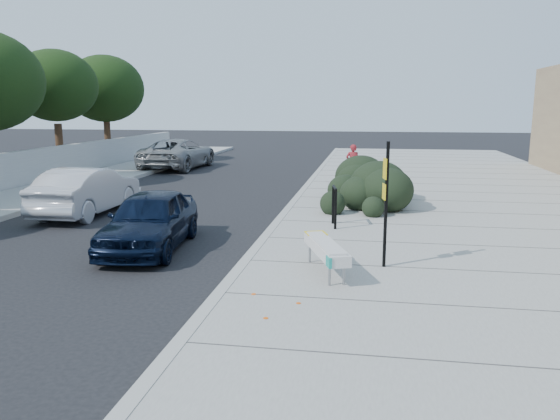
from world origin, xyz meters
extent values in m
plane|color=black|center=(0.00, 0.00, 0.00)|extent=(120.00, 120.00, 0.00)
cube|color=gray|center=(5.60, 5.00, 0.07)|extent=(11.20, 50.00, 0.15)
cube|color=#9E9E99|center=(0.00, 5.00, 0.08)|extent=(0.22, 50.00, 0.17)
cube|color=#9E9E99|center=(-8.00, 5.00, 0.08)|extent=(0.22, 50.00, 0.17)
cylinder|color=#332114|center=(-12.50, 14.00, 1.20)|extent=(0.36, 0.36, 2.40)
ellipsoid|color=black|center=(-12.50, 14.00, 4.20)|extent=(4.00, 4.00, 3.40)
cylinder|color=#332114|center=(-12.50, 19.00, 1.20)|extent=(0.36, 0.36, 2.40)
ellipsoid|color=black|center=(-12.50, 19.00, 4.20)|extent=(4.40, 4.40, 3.74)
cylinder|color=gray|center=(1.82, -1.34, 0.34)|extent=(0.04, 0.04, 0.37)
cylinder|color=gray|center=(2.07, -1.25, 0.34)|extent=(0.04, 0.04, 0.37)
cylinder|color=gray|center=(1.32, 0.07, 0.34)|extent=(0.04, 0.04, 0.37)
cylinder|color=gray|center=(1.56, 0.16, 0.34)|extent=(0.04, 0.04, 0.37)
cylinder|color=gray|center=(1.57, -0.64, 0.50)|extent=(0.54, 1.42, 0.03)
cylinder|color=gray|center=(1.82, -0.55, 0.50)|extent=(0.54, 1.42, 0.03)
cube|color=#B2B2B2|center=(1.69, -0.59, 0.63)|extent=(1.03, 1.98, 0.21)
cube|color=yellow|center=(1.43, 0.14, 0.74)|extent=(0.51, 0.51, 0.02)
cube|color=teal|center=(1.82, -1.49, 0.63)|extent=(0.12, 0.23, 0.19)
cylinder|color=black|center=(1.63, 3.18, 0.66)|extent=(0.07, 0.07, 1.02)
cylinder|color=black|center=(1.52, 3.82, 0.66)|extent=(0.07, 0.07, 1.02)
cylinder|color=black|center=(1.58, 3.50, 1.17)|extent=(0.17, 0.66, 0.07)
cube|color=black|center=(2.79, 0.00, 1.38)|extent=(0.07, 0.07, 2.46)
cube|color=yellow|center=(2.75, -0.01, 2.09)|extent=(0.07, 0.28, 0.40)
cube|color=yellow|center=(2.75, -0.01, 1.64)|extent=(0.06, 0.26, 0.30)
ellipsoid|color=black|center=(2.37, 7.00, 0.95)|extent=(2.25, 4.31, 1.59)
imported|color=black|center=(-2.50, 1.08, 0.68)|extent=(1.97, 4.12, 1.36)
imported|color=silver|center=(-6.00, 4.67, 0.72)|extent=(1.53, 4.38, 1.44)
imported|color=gray|center=(-7.50, 16.86, 0.78)|extent=(2.81, 5.70, 1.56)
imported|color=maroon|center=(1.75, 12.16, 0.92)|extent=(0.58, 0.39, 1.55)
camera|label=1|loc=(2.47, -10.54, 3.27)|focal=35.00mm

